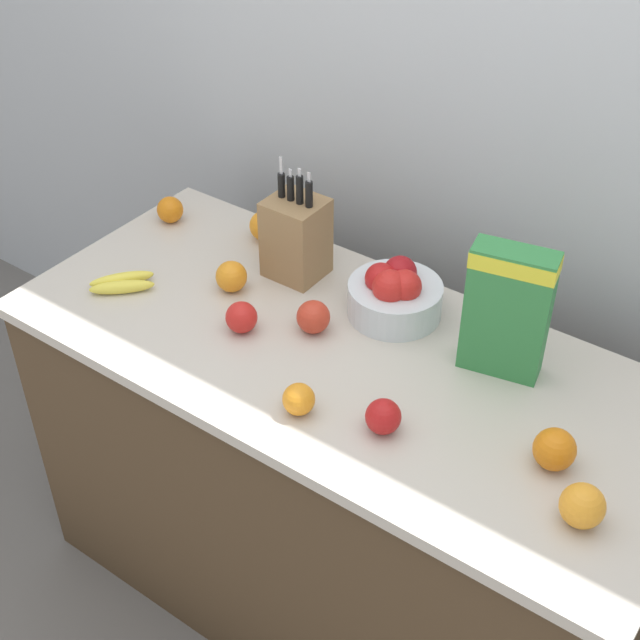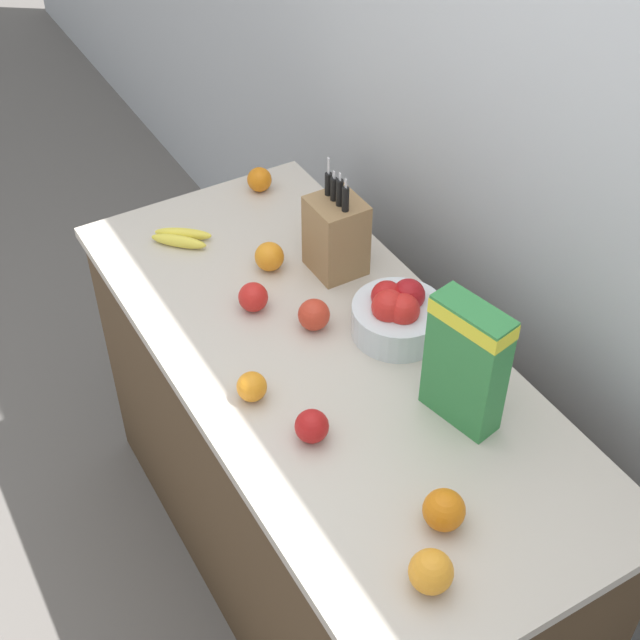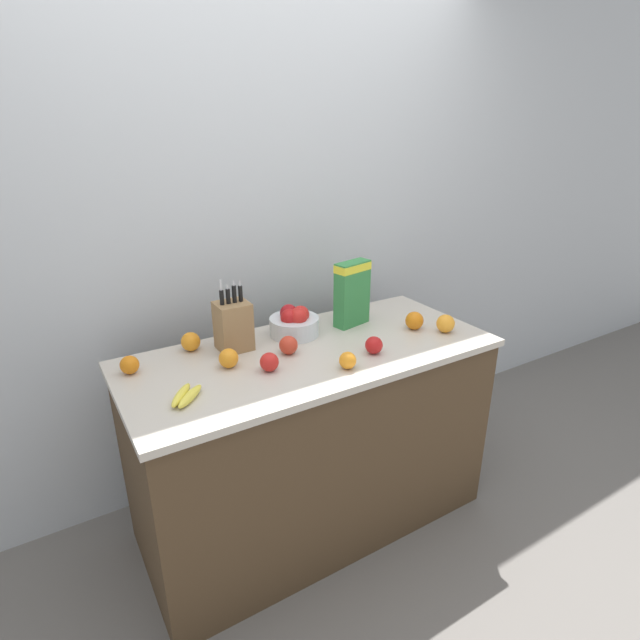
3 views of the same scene
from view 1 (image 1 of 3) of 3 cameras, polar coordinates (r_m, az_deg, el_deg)
The scene contains 16 objects.
ground_plane at distance 2.66m, azimuth 1.16°, elevation -16.94°, with size 14.00×14.00×0.00m, color slate.
wall_back at distance 2.21m, azimuth 10.24°, elevation 13.95°, with size 9.00×0.06×2.60m.
counter at distance 2.31m, azimuth 1.30°, elevation -10.52°, with size 1.58×0.70×0.89m.
knife_block at distance 2.19m, azimuth -1.54°, elevation 5.34°, with size 0.14×0.13×0.31m.
cereal_box at distance 1.89m, azimuth 11.93°, elevation 0.84°, with size 0.19×0.11×0.31m.
fruit_bowl at distance 2.08m, azimuth 4.79°, elevation 1.70°, with size 0.22×0.22×0.14m.
banana_bunch at distance 2.23m, azimuth -12.57°, elevation 2.32°, with size 0.15×0.16×0.03m.
apple_middle at distance 2.03m, azimuth -0.43°, elevation 0.20°, with size 0.08×0.08×0.08m, color red.
apple_near_bananas at distance 1.79m, azimuth 4.07°, elevation -6.18°, with size 0.07×0.07×0.07m, color red.
apple_by_knife_block at distance 2.04m, azimuth -5.05°, elevation 0.17°, with size 0.07×0.07×0.07m, color red.
orange_by_cereal at distance 1.69m, azimuth 16.44°, elevation -11.33°, with size 0.08×0.08×0.08m, color orange.
orange_front_right at distance 2.18m, azimuth -5.70°, elevation 2.79°, with size 0.08×0.08×0.08m, color orange.
orange_front_center at distance 2.47m, azimuth -9.57°, elevation 6.97°, with size 0.07×0.07×0.07m, color orange.
orange_back_center at distance 1.83m, azimuth -1.37°, elevation -5.09°, with size 0.07×0.07×0.07m, color orange.
orange_front_left at distance 2.36m, azimuth -3.57°, elevation 6.04°, with size 0.08×0.08×0.08m, color orange.
orange_mid_left at distance 1.78m, azimuth 14.78°, elevation -8.00°, with size 0.08×0.08×0.08m, color orange.
Camera 1 is at (0.86, -1.28, 2.17)m, focal length 50.00 mm.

